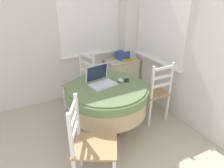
% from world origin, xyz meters
% --- Properties ---
extents(corner_room_shell, '(4.21, 4.60, 2.55)m').
position_xyz_m(corner_room_shell, '(1.10, 1.72, 1.28)').
color(corner_room_shell, silver).
rests_on(corner_room_shell, ground_plane).
extents(round_dining_table, '(1.07, 1.07, 0.72)m').
position_xyz_m(round_dining_table, '(0.81, 1.48, 0.57)').
color(round_dining_table, '#4C3D2D').
rests_on(round_dining_table, ground_plane).
extents(laptop, '(0.38, 0.33, 0.25)m').
position_xyz_m(laptop, '(0.77, 1.58, 0.78)').
color(laptop, silver).
rests_on(laptop, round_dining_table).
extents(computer_mouse, '(0.06, 0.10, 0.05)m').
position_xyz_m(computer_mouse, '(1.03, 1.51, 0.75)').
color(computer_mouse, silver).
rests_on(computer_mouse, round_dining_table).
extents(cell_phone, '(0.10, 0.12, 0.01)m').
position_xyz_m(cell_phone, '(1.13, 1.51, 0.73)').
color(cell_phone, black).
rests_on(cell_phone, round_dining_table).
extents(dining_chair_near_back_window, '(0.54, 0.50, 0.94)m').
position_xyz_m(dining_chair_near_back_window, '(0.73, 2.26, 0.45)').
color(dining_chair_near_back_window, '#A87F51').
rests_on(dining_chair_near_back_window, ground_plane).
extents(dining_chair_near_right_window, '(0.39, 0.44, 0.94)m').
position_xyz_m(dining_chair_near_right_window, '(1.59, 1.47, 0.45)').
color(dining_chair_near_right_window, '#A87F51').
rests_on(dining_chair_near_right_window, ground_plane).
extents(dining_chair_camera_near, '(0.56, 0.54, 0.94)m').
position_xyz_m(dining_chair_camera_near, '(0.32, 0.87, 0.45)').
color(dining_chair_camera_near, '#A87F51').
rests_on(dining_chair_camera_near, ground_plane).
extents(corner_cabinet, '(0.58, 0.43, 0.64)m').
position_xyz_m(corner_cabinet, '(1.63, 2.49, 0.32)').
color(corner_cabinet, beige).
rests_on(corner_cabinet, ground_plane).
extents(storage_box, '(0.20, 0.17, 0.16)m').
position_xyz_m(storage_box, '(1.66, 2.52, 0.72)').
color(storage_box, '#2D4C93').
rests_on(storage_box, corner_cabinet).
extents(book_on_cabinet, '(0.16, 0.24, 0.02)m').
position_xyz_m(book_on_cabinet, '(1.68, 2.44, 0.65)').
color(book_on_cabinet, gold).
rests_on(book_on_cabinet, corner_cabinet).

